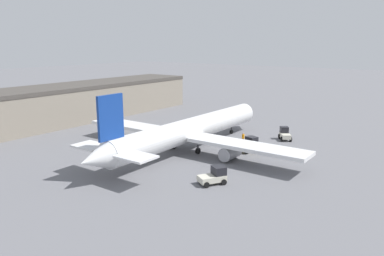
# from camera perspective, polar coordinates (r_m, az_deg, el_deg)

# --- Properties ---
(ground_plane) EXTENTS (400.00, 400.00, 0.00)m
(ground_plane) POSITION_cam_1_polar(r_m,az_deg,el_deg) (56.81, 0.00, -3.18)
(ground_plane) COLOR slate
(terminal_building) EXTENTS (74.28, 11.34, 7.42)m
(terminal_building) POSITION_cam_1_polar(r_m,az_deg,el_deg) (76.58, -22.21, 2.89)
(terminal_building) COLOR gray
(terminal_building) RESTS_ON ground_plane
(airplane) EXTENTS (39.67, 37.04, 10.01)m
(airplane) POSITION_cam_1_polar(r_m,az_deg,el_deg) (55.33, -0.57, -0.45)
(airplane) COLOR silver
(airplane) RESTS_ON ground_plane
(ground_crew_worker) EXTENTS (0.40, 0.40, 1.83)m
(ground_crew_worker) POSITION_cam_1_polar(r_m,az_deg,el_deg) (59.80, 7.80, -1.52)
(ground_crew_worker) COLOR #1E2338
(ground_crew_worker) RESTS_ON ground_plane
(baggage_tug) EXTENTS (3.50, 3.10, 1.99)m
(baggage_tug) POSITION_cam_1_polar(r_m,az_deg,el_deg) (42.93, 3.39, -7.29)
(baggage_tug) COLOR beige
(baggage_tug) RESTS_ON ground_plane
(belt_loader_truck) EXTENTS (3.28, 2.82, 2.16)m
(belt_loader_truck) POSITION_cam_1_polar(r_m,az_deg,el_deg) (55.86, 8.62, -2.52)
(belt_loader_truck) COLOR yellow
(belt_loader_truck) RESTS_ON ground_plane
(pushback_tug) EXTENTS (3.16, 2.95, 2.10)m
(pushback_tug) POSITION_cam_1_polar(r_m,az_deg,el_deg) (63.72, 13.95, -0.90)
(pushback_tug) COLOR beige
(pushback_tug) RESTS_ON ground_plane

